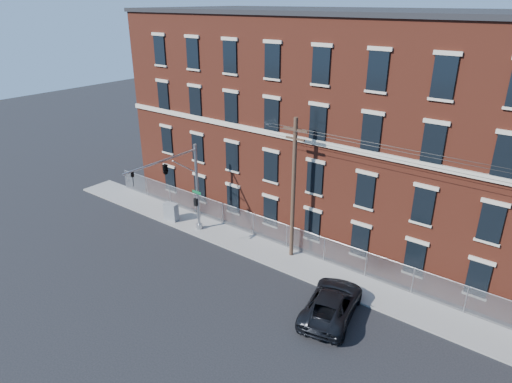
{
  "coord_description": "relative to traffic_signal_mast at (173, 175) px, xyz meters",
  "views": [
    {
      "loc": [
        16.82,
        -17.98,
        16.97
      ],
      "look_at": [
        0.06,
        4.0,
        5.08
      ],
      "focal_mm": 31.5,
      "sensor_mm": 36.0,
      "label": 1
    }
  ],
  "objects": [
    {
      "name": "pickup_truck",
      "position": [
        13.42,
        -0.62,
        -4.59
      ],
      "size": [
        3.76,
        6.14,
        1.59
      ],
      "primitive_type": "imported",
      "rotation": [
        0.0,
        0.0,
        3.35
      ],
      "color": "black",
      "rests_on": "ground"
    },
    {
      "name": "mill_building",
      "position": [
        18.0,
        11.75,
        2.76
      ],
      "size": [
        55.3,
        14.32,
        16.3
      ],
      "color": "maroon",
      "rests_on": "ground"
    },
    {
      "name": "traffic_signal_mast",
      "position": [
        0.0,
        0.0,
        0.0
      ],
      "size": [
        0.9,
        6.75,
        7.0
      ],
      "color": "#9EA0A5",
      "rests_on": "ground"
    },
    {
      "name": "utility_cabinet",
      "position": [
        -2.89,
        2.02,
        -4.53
      ],
      "size": [
        1.24,
        0.73,
        1.48
      ],
      "primitive_type": "cube",
      "rotation": [
        0.0,
        0.0,
        0.12
      ],
      "color": "gray",
      "rests_on": "sidewalk"
    },
    {
      "name": "utility_pole_near",
      "position": [
        8.0,
        3.42,
        -0.05
      ],
      "size": [
        1.8,
        0.28,
        10.0
      ],
      "color": "#493224",
      "rests_on": "ground"
    },
    {
      "name": "sidewalk",
      "position": [
        18.0,
        2.82,
        -5.33
      ],
      "size": [
        65.0,
        3.0,
        0.12
      ],
      "primitive_type": "cube",
      "color": "gray",
      "rests_on": "ground"
    },
    {
      "name": "chain_link_fence",
      "position": [
        18.0,
        4.12,
        -4.33
      ],
      "size": [
        59.06,
        0.06,
        1.85
      ],
      "color": "#A5A8AD",
      "rests_on": "ground"
    },
    {
      "name": "ground",
      "position": [
        6.0,
        -2.18,
        -5.39
      ],
      "size": [
        140.0,
        140.0,
        0.0
      ],
      "primitive_type": "plane",
      "color": "black",
      "rests_on": "ground"
    }
  ]
}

